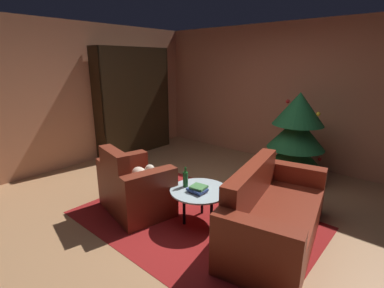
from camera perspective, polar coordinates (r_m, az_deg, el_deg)
ground_plane at (r=3.87m, az=0.31°, el=-13.52°), size 6.96×6.96×0.00m
wall_back at (r=5.74m, az=18.63°, el=9.25°), size 5.92×0.06×2.60m
wall_left at (r=5.75m, az=-22.66°, el=8.87°), size 0.06×5.51×2.60m
area_rug at (r=3.71m, az=0.47°, el=-14.88°), size 2.85×1.99×0.01m
bookshelf_unit at (r=6.26m, az=-10.68°, el=8.15°), size 0.35×1.70×2.19m
armchair_red at (r=3.86m, az=-11.47°, el=-8.66°), size 1.08×0.88×0.88m
couch_red at (r=3.36m, az=15.83°, el=-13.46°), size 1.12×1.87×0.82m
coffee_table at (r=3.50m, az=1.49°, el=-9.66°), size 0.71×0.71×0.43m
book_stack_on_table at (r=3.41m, az=1.23°, el=-8.99°), size 0.22×0.19×0.07m
bottle_on_table at (r=3.53m, az=-1.35°, el=-6.96°), size 0.06×0.06×0.25m
decorated_tree at (r=4.89m, az=20.07°, el=1.45°), size 1.01×1.01×1.46m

